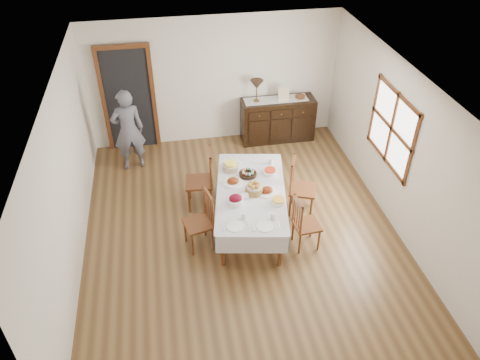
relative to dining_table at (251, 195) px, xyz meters
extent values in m
plane|color=brown|center=(-0.17, -0.09, -0.64)|extent=(6.00, 6.00, 0.00)
cube|color=white|center=(-0.17, -0.09, 1.96)|extent=(5.00, 6.00, 0.02)
cube|color=silver|center=(-0.17, 2.91, 0.66)|extent=(5.00, 0.02, 2.60)
cube|color=silver|center=(-0.17, -3.09, 0.66)|extent=(5.00, 0.02, 2.60)
cube|color=silver|center=(-2.67, -0.09, 0.66)|extent=(0.02, 6.00, 2.60)
cube|color=silver|center=(2.33, -0.09, 0.66)|extent=(0.02, 6.00, 2.60)
cube|color=white|center=(2.32, 0.21, 0.86)|extent=(0.02, 1.30, 1.10)
cube|color=#5C2F16|center=(2.30, 0.21, 0.86)|extent=(0.03, 1.46, 1.26)
cube|color=black|center=(-1.87, 2.87, 0.41)|extent=(0.90, 0.06, 2.10)
cube|color=#5C2F16|center=(-1.87, 2.85, 0.41)|extent=(1.04, 0.08, 2.18)
cube|color=silver|center=(0.00, 0.00, 0.07)|extent=(1.39, 2.22, 0.04)
cylinder|color=#5C2F16|center=(-0.58, -0.80, -0.30)|extent=(0.06, 0.06, 0.67)
cylinder|color=#5C2F16|center=(0.25, -0.96, -0.30)|extent=(0.06, 0.06, 0.67)
cylinder|color=#5C2F16|center=(-0.25, 0.96, -0.30)|extent=(0.06, 0.06, 0.67)
cylinder|color=#5C2F16|center=(0.58, 0.80, -0.30)|extent=(0.06, 0.06, 0.67)
cube|color=silver|center=(-0.52, 0.10, -0.07)|extent=(0.40, 2.08, 0.32)
cube|color=silver|center=(0.52, -0.10, -0.07)|extent=(0.40, 2.08, 0.32)
cube|color=silver|center=(-0.19, -1.03, -0.07)|extent=(1.06, 0.21, 0.32)
cube|color=silver|center=(0.19, 1.03, -0.07)|extent=(1.06, 0.21, 0.32)
cube|color=#5C2F16|center=(-0.88, -0.31, -0.20)|extent=(0.50, 0.50, 0.04)
cylinder|color=#5C2F16|center=(-1.08, -0.19, -0.43)|extent=(0.04, 0.04, 0.42)
cylinder|color=#5C2F16|center=(-1.00, -0.51, -0.43)|extent=(0.04, 0.04, 0.42)
cylinder|color=#5C2F16|center=(-0.76, -0.11, -0.43)|extent=(0.04, 0.04, 0.42)
cylinder|color=#5C2F16|center=(-0.68, -0.43, -0.43)|extent=(0.04, 0.04, 0.42)
cylinder|color=#5C2F16|center=(-0.75, -0.10, 0.08)|extent=(0.04, 0.04, 0.55)
cylinder|color=#5C2F16|center=(-0.66, -0.44, 0.08)|extent=(0.04, 0.04, 0.55)
cube|color=#5C2F16|center=(-0.70, -0.27, 0.31)|extent=(0.13, 0.39, 0.08)
cylinder|color=#5C2F16|center=(-0.72, -0.18, 0.06)|extent=(0.02, 0.02, 0.45)
cylinder|color=#5C2F16|center=(-0.70, -0.27, 0.06)|extent=(0.02, 0.02, 0.45)
cylinder|color=#5C2F16|center=(-0.68, -0.35, 0.06)|extent=(0.02, 0.02, 0.45)
cube|color=#5C2F16|center=(-0.75, 0.69, -0.15)|extent=(0.50, 0.50, 0.04)
cylinder|color=#5C2F16|center=(-0.92, 0.89, -0.40)|extent=(0.04, 0.04, 0.47)
cylinder|color=#5C2F16|center=(-0.96, 0.52, -0.40)|extent=(0.04, 0.04, 0.47)
cylinder|color=#5C2F16|center=(-0.55, 0.85, -0.40)|extent=(0.04, 0.04, 0.47)
cylinder|color=#5C2F16|center=(-0.59, 0.49, -0.40)|extent=(0.04, 0.04, 0.47)
cylinder|color=#5C2F16|center=(-0.53, 0.86, 0.16)|extent=(0.04, 0.04, 0.61)
cylinder|color=#5C2F16|center=(-0.57, 0.47, 0.16)|extent=(0.04, 0.04, 0.61)
cube|color=#5C2F16|center=(-0.55, 0.67, 0.42)|extent=(0.09, 0.44, 0.09)
cylinder|color=#5C2F16|center=(-0.54, 0.76, 0.13)|extent=(0.02, 0.02, 0.50)
cylinder|color=#5C2F16|center=(-0.55, 0.67, 0.13)|extent=(0.02, 0.02, 0.50)
cylinder|color=#5C2F16|center=(-0.56, 0.57, 0.13)|extent=(0.02, 0.02, 0.50)
cube|color=#5C2F16|center=(0.76, -0.60, -0.23)|extent=(0.41, 0.41, 0.04)
cylinder|color=#5C2F16|center=(0.93, -0.74, -0.44)|extent=(0.03, 0.03, 0.39)
cylinder|color=#5C2F16|center=(0.90, -0.43, -0.44)|extent=(0.03, 0.03, 0.39)
cylinder|color=#5C2F16|center=(0.62, -0.77, -0.44)|extent=(0.03, 0.03, 0.39)
cylinder|color=#5C2F16|center=(0.59, -0.46, -0.44)|extent=(0.03, 0.03, 0.39)
cylinder|color=#5C2F16|center=(0.60, -0.78, 0.03)|extent=(0.04, 0.04, 0.51)
cylinder|color=#5C2F16|center=(0.57, -0.45, 0.03)|extent=(0.04, 0.04, 0.51)
cube|color=#5C2F16|center=(0.59, -0.61, 0.25)|extent=(0.06, 0.37, 0.07)
cylinder|color=#5C2F16|center=(0.59, -0.70, 0.01)|extent=(0.02, 0.02, 0.42)
cylinder|color=#5C2F16|center=(0.59, -0.61, 0.01)|extent=(0.02, 0.02, 0.42)
cylinder|color=#5C2F16|center=(0.58, -0.53, 0.01)|extent=(0.02, 0.02, 0.42)
cube|color=#5C2F16|center=(0.93, 0.21, -0.18)|extent=(0.56, 0.56, 0.04)
cylinder|color=#5C2F16|center=(1.03, -0.02, -0.42)|extent=(0.04, 0.04, 0.44)
cylinder|color=#5C2F16|center=(1.16, 0.31, -0.42)|extent=(0.04, 0.04, 0.44)
cylinder|color=#5C2F16|center=(0.70, 0.11, -0.42)|extent=(0.04, 0.04, 0.44)
cylinder|color=#5C2F16|center=(0.83, 0.44, -0.42)|extent=(0.04, 0.04, 0.44)
cylinder|color=#5C2F16|center=(0.68, 0.11, 0.11)|extent=(0.04, 0.04, 0.57)
cylinder|color=#5C2F16|center=(0.82, 0.45, 0.11)|extent=(0.04, 0.04, 0.57)
cube|color=#5C2F16|center=(0.75, 0.28, 0.36)|extent=(0.19, 0.40, 0.08)
cylinder|color=#5C2F16|center=(0.71, 0.20, 0.09)|extent=(0.02, 0.02, 0.47)
cylinder|color=#5C2F16|center=(0.75, 0.28, 0.09)|extent=(0.02, 0.02, 0.47)
cylinder|color=#5C2F16|center=(0.78, 0.37, 0.09)|extent=(0.02, 0.02, 0.47)
cube|color=black|center=(1.10, 2.63, -0.18)|extent=(1.51, 0.50, 0.90)
cube|color=black|center=(0.64, 2.37, 0.09)|extent=(0.42, 0.02, 0.18)
sphere|color=brown|center=(0.64, 2.35, 0.09)|extent=(0.03, 0.03, 0.03)
cube|color=black|center=(1.10, 2.37, 0.09)|extent=(0.42, 0.02, 0.18)
sphere|color=brown|center=(1.10, 2.35, 0.09)|extent=(0.03, 0.03, 0.03)
cube|color=black|center=(1.55, 2.37, 0.09)|extent=(0.42, 0.02, 0.18)
sphere|color=brown|center=(1.55, 2.35, 0.09)|extent=(0.03, 0.03, 0.03)
imported|color=#5A5A65|center=(-1.91, 2.09, 0.23)|extent=(0.60, 0.45, 1.74)
cylinder|color=olive|center=(0.04, -0.06, 0.14)|extent=(0.27, 0.27, 0.11)
cylinder|color=silver|center=(0.04, -0.06, 0.21)|extent=(0.25, 0.25, 0.02)
sphere|color=#B27D2E|center=(0.11, -0.06, 0.24)|extent=(0.08, 0.08, 0.08)
sphere|color=#B27D2E|center=(0.07, 0.00, 0.24)|extent=(0.08, 0.08, 0.08)
sphere|color=#B27D2E|center=(0.00, 0.00, 0.24)|extent=(0.08, 0.08, 0.08)
sphere|color=#B27D2E|center=(-0.03, -0.06, 0.24)|extent=(0.08, 0.08, 0.08)
sphere|color=#B27D2E|center=(0.00, -0.12, 0.24)|extent=(0.08, 0.08, 0.08)
sphere|color=#B27D2E|center=(0.07, -0.12, 0.24)|extent=(0.08, 0.08, 0.08)
cylinder|color=black|center=(0.03, 0.41, 0.11)|extent=(0.29, 0.29, 0.05)
ellipsoid|color=#D67686|center=(0.11, 0.41, 0.17)|extent=(0.05, 0.05, 0.06)
ellipsoid|color=#73C5F0|center=(0.09, 0.46, 0.17)|extent=(0.05, 0.05, 0.06)
ellipsoid|color=#6AC460|center=(0.04, 0.49, 0.17)|extent=(0.05, 0.05, 0.06)
ellipsoid|color=#FF985D|center=(-0.01, 0.48, 0.17)|extent=(0.05, 0.05, 0.06)
ellipsoid|color=#AA7CBF|center=(-0.05, 0.44, 0.17)|extent=(0.05, 0.05, 0.06)
ellipsoid|color=#FBE672|center=(-0.05, 0.38, 0.17)|extent=(0.05, 0.05, 0.06)
ellipsoid|color=#D67686|center=(-0.01, 0.34, 0.17)|extent=(0.05, 0.05, 0.06)
ellipsoid|color=#73C5F0|center=(0.04, 0.33, 0.17)|extent=(0.05, 0.05, 0.06)
ellipsoid|color=#6AC460|center=(0.09, 0.36, 0.17)|extent=(0.05, 0.05, 0.06)
cylinder|color=white|center=(-0.24, 0.25, 0.10)|extent=(0.32, 0.32, 0.02)
ellipsoid|color=#65220A|center=(-0.24, 0.25, 0.13)|extent=(0.19, 0.16, 0.11)
cylinder|color=white|center=(0.24, -0.08, 0.10)|extent=(0.33, 0.33, 0.01)
ellipsoid|color=#65220A|center=(0.24, -0.08, 0.13)|extent=(0.19, 0.16, 0.11)
cylinder|color=white|center=(-0.29, -0.27, 0.13)|extent=(0.25, 0.25, 0.08)
ellipsoid|color=#5B0516|center=(-0.29, -0.27, 0.19)|extent=(0.20, 0.17, 0.11)
cylinder|color=white|center=(0.40, 0.40, 0.12)|extent=(0.23, 0.23, 0.05)
cylinder|color=#F84019|center=(0.40, 0.40, 0.16)|extent=(0.18, 0.18, 0.03)
cylinder|color=tan|center=(-0.22, 0.64, 0.14)|extent=(0.27, 0.27, 0.10)
cylinder|color=#FDED4A|center=(-0.22, 0.64, 0.20)|extent=(0.20, 0.20, 0.04)
cylinder|color=white|center=(0.35, -0.37, 0.12)|extent=(0.23, 0.23, 0.05)
cylinder|color=gold|center=(0.35, -0.37, 0.15)|extent=(0.20, 0.20, 0.02)
cube|color=white|center=(-0.14, -0.16, 0.12)|extent=(0.15, 0.11, 0.07)
cylinder|color=white|center=(-0.39, -0.78, 0.09)|extent=(0.25, 0.25, 0.01)
cube|color=silver|center=(-0.56, -0.78, 0.09)|extent=(0.10, 0.13, 0.01)
cube|color=silver|center=(-0.56, -0.78, 0.10)|extent=(0.04, 0.16, 0.01)
cube|color=silver|center=(-0.23, -0.78, 0.09)|extent=(0.04, 0.18, 0.01)
cube|color=silver|center=(-0.19, -0.78, 0.09)|extent=(0.04, 0.14, 0.01)
cylinder|color=white|center=(-0.24, -0.63, 0.14)|extent=(0.07, 0.07, 0.10)
cylinder|color=white|center=(0.03, -0.86, 0.09)|extent=(0.25, 0.25, 0.01)
cube|color=silver|center=(-0.14, -0.86, 0.09)|extent=(0.10, 0.13, 0.01)
cube|color=silver|center=(-0.14, -0.86, 0.10)|extent=(0.04, 0.16, 0.01)
cube|color=silver|center=(0.19, -0.86, 0.09)|extent=(0.04, 0.18, 0.01)
cube|color=silver|center=(0.23, -0.86, 0.09)|extent=(0.04, 0.14, 0.01)
cylinder|color=white|center=(0.18, -0.71, 0.14)|extent=(0.07, 0.07, 0.10)
cylinder|color=white|center=(-0.07, 0.73, 0.13)|extent=(0.07, 0.07, 0.09)
cylinder|color=white|center=(0.49, 0.68, 0.14)|extent=(0.07, 0.07, 0.10)
cube|color=silver|center=(1.05, 2.65, 0.27)|extent=(1.30, 0.35, 0.01)
cylinder|color=brown|center=(0.64, 2.65, 0.28)|extent=(0.12, 0.12, 0.03)
cylinder|color=brown|center=(0.64, 2.65, 0.42)|extent=(0.02, 0.02, 0.25)
cone|color=#3A291C|center=(0.64, 2.65, 0.64)|extent=(0.26, 0.26, 0.18)
cube|color=beige|center=(1.18, 2.59, 0.41)|extent=(0.22, 0.08, 0.28)
cylinder|color=#5C2F16|center=(1.55, 2.64, 0.30)|extent=(0.20, 0.20, 0.06)
camera|label=1|loc=(-1.20, -5.70, 4.59)|focal=35.00mm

